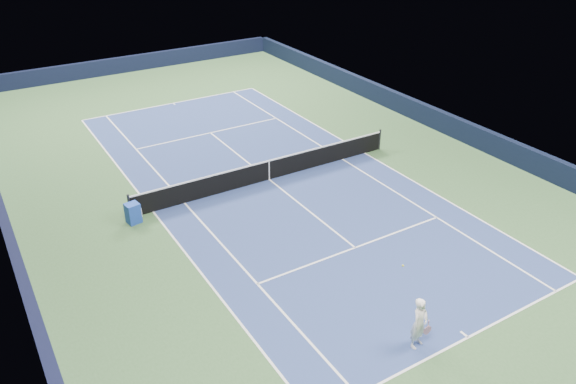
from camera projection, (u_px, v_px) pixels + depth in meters
ground at (269, 180)px, 25.50m from camera, size 40.00×40.00×0.00m
wall_far at (132, 63)px, 40.06m from camera, size 22.00×0.35×1.10m
wall_right at (444, 122)px, 30.18m from camera, size 0.35×40.00×1.10m
wall_left at (9, 238)px, 20.29m from camera, size 0.35×40.00×1.10m
court_surface at (269, 180)px, 25.50m from camera, size 10.97×23.77×0.01m
baseline_far at (173, 103)px, 34.38m from camera, size 10.97×0.08×0.00m
baseline_near at (468, 337)px, 16.61m from camera, size 10.97×0.08×0.00m
sideline_doubles_right at (365, 153)px, 28.00m from camera, size 0.08×23.77×0.00m
sideline_doubles_left at (153, 212)px, 22.99m from camera, size 0.08×23.77×0.00m
sideline_singles_right at (342, 159)px, 27.37m from camera, size 0.08×23.77×0.00m
sideline_singles_left at (184, 203)px, 23.61m from camera, size 0.08×23.77×0.00m
service_line_far at (210, 133)px, 30.28m from camera, size 8.23×0.08×0.00m
service_line_near at (355, 248)px, 20.71m from camera, size 8.23×0.08×0.00m
center_service_line at (269, 179)px, 25.49m from camera, size 0.08×12.80×0.00m
center_mark_far at (174, 104)px, 34.27m from camera, size 0.08×0.30×0.00m
center_mark_near at (464, 334)px, 16.72m from camera, size 0.08×0.30×0.00m
tennis_net at (269, 170)px, 25.26m from camera, size 12.90×0.10×1.07m
sponsor_cube at (133, 213)px, 22.08m from camera, size 0.60×0.55×0.84m
tennis_player at (419, 323)px, 15.94m from camera, size 0.81×1.31×2.21m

